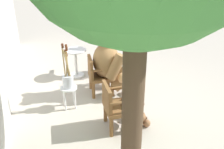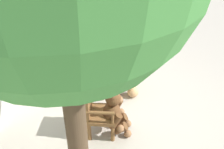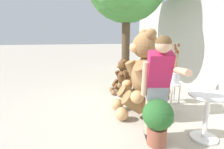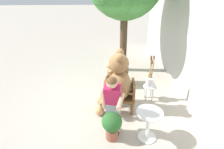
% 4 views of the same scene
% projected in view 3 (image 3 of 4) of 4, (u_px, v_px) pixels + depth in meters
% --- Properties ---
extents(ground_plane, '(60.00, 60.00, 0.00)m').
position_uv_depth(ground_plane, '(123.00, 102.00, 4.17)').
color(ground_plane, '#B2A899').
extents(back_wall, '(10.00, 0.16, 2.80)m').
position_uv_depth(back_wall, '(216.00, 42.00, 4.38)').
color(back_wall, beige).
rests_on(back_wall, ground).
extents(wooden_chair_left, '(0.58, 0.54, 0.86)m').
position_uv_depth(wooden_chair_left, '(132.00, 76.00, 4.80)').
color(wooden_chair_left, brown).
rests_on(wooden_chair_left, ground).
extents(wooden_chair_right, '(0.60, 0.56, 0.86)m').
position_uv_depth(wooden_chair_right, '(154.00, 91.00, 3.52)').
color(wooden_chair_right, brown).
rests_on(wooden_chair_right, ground).
extents(teddy_bear_large, '(1.01, 0.98, 1.68)m').
position_uv_depth(teddy_bear_large, '(142.00, 74.00, 3.39)').
color(teddy_bear_large, olive).
rests_on(teddy_bear_large, ground).
extents(teddy_bear_small, '(0.57, 0.54, 0.95)m').
position_uv_depth(teddy_bear_small, '(122.00, 77.00, 4.74)').
color(teddy_bear_small, brown).
rests_on(teddy_bear_small, ground).
extents(person_visitor, '(0.81, 0.48, 1.56)m').
position_uv_depth(person_visitor, '(158.00, 81.00, 2.46)').
color(person_visitor, black).
rests_on(person_visitor, ground).
extents(white_stool, '(0.34, 0.34, 0.46)m').
position_uv_depth(white_stool, '(174.00, 88.00, 4.11)').
color(white_stool, white).
rests_on(white_stool, ground).
extents(brush_bucket, '(0.22, 0.22, 0.92)m').
position_uv_depth(brush_bucket, '(175.00, 75.00, 4.04)').
color(brush_bucket, silver).
rests_on(brush_bucket, white_stool).
extents(round_side_table, '(0.56, 0.56, 0.72)m').
position_uv_depth(round_side_table, '(207.00, 111.00, 2.60)').
color(round_side_table, white).
rests_on(round_side_table, ground).
extents(potted_plant, '(0.44, 0.44, 0.68)m').
position_uv_depth(potted_plant, '(158.00, 119.00, 2.48)').
color(potted_plant, brown).
rests_on(potted_plant, ground).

